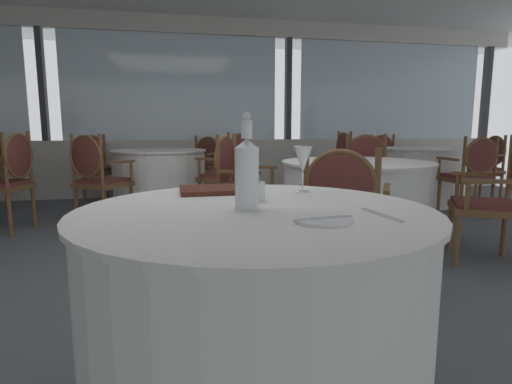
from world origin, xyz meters
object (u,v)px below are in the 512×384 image
at_px(wine_glass, 303,160).
at_px(dining_chair_1_3, 100,163).
at_px(water_tumbler, 255,191).
at_px(dining_chair_0_3, 238,180).
at_px(dining_chair_3_1, 472,170).
at_px(dining_chair_3_0, 351,163).
at_px(dining_chair_3_3, 385,158).
at_px(dining_chair_2_1, 9,174).
at_px(dining_chair_1_1, 229,168).
at_px(side_plate, 323,220).
at_px(dining_chair_1_0, 96,173).
at_px(dining_chair_0_0, 342,211).
at_px(dining_chair_0_2, 364,172).
at_px(water_bottle, 247,171).
at_px(dining_chair_0_1, 499,191).
at_px(dining_chair_1_2, 203,162).
at_px(menu_book, 212,190).
at_px(dining_chair_3_2, 486,163).

distance_m(wine_glass, dining_chair_1_3, 4.58).
bearing_deg(water_tumbler, dining_chair_0_3, 82.71).
bearing_deg(water_tumbler, dining_chair_3_1, 40.33).
height_order(dining_chair_3_0, dining_chair_3_1, dining_chair_3_0).
bearing_deg(dining_chair_3_3, dining_chair_2_1, -70.31).
xyz_separation_m(dining_chair_0_3, dining_chair_1_1, (0.07, 1.05, 0.01)).
relative_size(side_plate, water_tumbler, 2.19).
relative_size(dining_chair_1_0, dining_chair_3_1, 1.04).
relative_size(side_plate, dining_chair_0_0, 0.19).
distance_m(dining_chair_0_2, dining_chair_1_1, 1.52).
xyz_separation_m(water_bottle, dining_chair_0_0, (0.74, 0.91, -0.35)).
distance_m(dining_chair_0_2, dining_chair_3_1, 1.34).
bearing_deg(dining_chair_0_1, dining_chair_1_2, -31.31).
height_order(dining_chair_0_2, dining_chair_1_0, dining_chair_1_0).
xyz_separation_m(water_tumbler, menu_book, (-0.14, 0.24, -0.03)).
distance_m(dining_chair_3_0, dining_chair_3_1, 1.45).
bearing_deg(dining_chair_1_1, dining_chair_3_1, -155.47).
bearing_deg(menu_book, water_bottle, -78.97).
xyz_separation_m(dining_chair_1_3, dining_chair_3_3, (4.36, 0.16, -0.00)).
bearing_deg(dining_chair_0_3, dining_chair_0_2, 44.90).
distance_m(water_bottle, dining_chair_0_1, 2.56).
distance_m(wine_glass, dining_chair_0_2, 2.84).
distance_m(dining_chair_0_2, dining_chair_2_1, 3.62).
bearing_deg(dining_chair_0_3, dining_chair_3_2, 50.01).
relative_size(water_tumbler, dining_chair_0_3, 0.08).
bearing_deg(dining_chair_3_3, dining_chair_3_0, -45.29).
xyz_separation_m(water_tumbler, dining_chair_1_1, (0.35, 3.23, -0.22)).
distance_m(menu_book, dining_chair_1_2, 4.43).
relative_size(dining_chair_0_1, dining_chair_1_3, 1.04).
xyz_separation_m(dining_chair_0_3, dining_chair_3_0, (1.77, 1.45, 0.01)).
distance_m(dining_chair_0_0, dining_chair_3_2, 4.46).
bearing_deg(dining_chair_0_0, side_plate, -176.35).
bearing_deg(dining_chair_0_2, dining_chair_2_1, -66.12).
xyz_separation_m(menu_book, dining_chair_2_1, (-1.75, 2.69, -0.19)).
xyz_separation_m(dining_chair_1_2, dining_chair_3_3, (2.94, -0.02, 0.02)).
xyz_separation_m(menu_book, dining_chair_0_3, (0.42, 1.94, -0.21)).
bearing_deg(dining_chair_3_3, dining_chair_1_0, -68.31).
height_order(water_tumbler, dining_chair_0_0, dining_chair_0_0).
bearing_deg(dining_chair_1_0, dining_chair_3_3, -31.55).
distance_m(dining_chair_3_2, dining_chair_3_3, 1.44).
relative_size(water_bottle, dining_chair_1_3, 0.35).
relative_size(dining_chair_1_0, dining_chair_1_2, 1.07).
xyz_separation_m(dining_chair_1_2, dining_chair_3_1, (2.91, -2.06, 0.01)).
relative_size(dining_chair_0_1, dining_chair_3_3, 1.05).
bearing_deg(side_plate, dining_chair_3_2, 45.22).
relative_size(dining_chair_3_0, dining_chair_3_2, 1.06).
relative_size(wine_glass, dining_chair_2_1, 0.20).
bearing_deg(dining_chair_0_1, dining_chair_3_3, -75.98).
distance_m(dining_chair_3_1, dining_chair_3_2, 1.44).
height_order(dining_chair_0_0, dining_chair_0_3, dining_chair_0_3).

